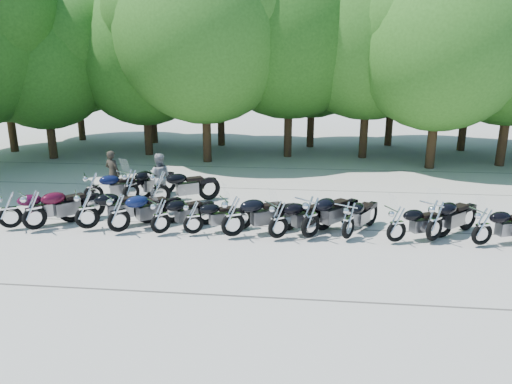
# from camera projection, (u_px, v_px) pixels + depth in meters

# --- Properties ---
(ground) EXTENTS (90.00, 90.00, 0.00)m
(ground) POSITION_uv_depth(u_px,v_px,m) (250.00, 244.00, 12.70)
(ground) COLOR #A6A095
(ground) RESTS_ON ground
(tree_0) EXTENTS (7.50, 7.50, 9.21)m
(tree_0) POSITION_uv_depth(u_px,v_px,m) (1.00, 54.00, 25.26)
(tree_0) COLOR #3A2614
(tree_0) RESTS_ON ground
(tree_1) EXTENTS (6.97, 6.97, 8.55)m
(tree_1) POSITION_uv_depth(u_px,v_px,m) (42.00, 61.00, 23.35)
(tree_1) COLOR #3A2614
(tree_1) RESTS_ON ground
(tree_2) EXTENTS (7.31, 7.31, 8.97)m
(tree_2) POSITION_uv_depth(u_px,v_px,m) (143.00, 57.00, 24.34)
(tree_2) COLOR #3A2614
(tree_2) RESTS_ON ground
(tree_3) EXTENTS (8.70, 8.70, 10.67)m
(tree_3) POSITION_uv_depth(u_px,v_px,m) (204.00, 34.00, 22.17)
(tree_3) COLOR #3A2614
(tree_3) RESTS_ON ground
(tree_4) EXTENTS (9.13, 9.13, 11.20)m
(tree_4) POSITION_uv_depth(u_px,v_px,m) (290.00, 30.00, 23.45)
(tree_4) COLOR #3A2614
(tree_4) RESTS_ON ground
(tree_5) EXTENTS (9.04, 9.04, 11.10)m
(tree_5) POSITION_uv_depth(u_px,v_px,m) (370.00, 30.00, 23.16)
(tree_5) COLOR #3A2614
(tree_5) RESTS_ON ground
(tree_6) EXTENTS (8.00, 8.00, 9.82)m
(tree_6) POSITION_uv_depth(u_px,v_px,m) (442.00, 43.00, 20.78)
(tree_6) COLOR #3A2614
(tree_6) RESTS_ON ground
(tree_9) EXTENTS (7.59, 7.59, 9.32)m
(tree_9) POSITION_uv_depth(u_px,v_px,m) (74.00, 55.00, 29.48)
(tree_9) COLOR #3A2614
(tree_9) RESTS_ON ground
(tree_10) EXTENTS (7.78, 7.78, 9.55)m
(tree_10) POSITION_uv_depth(u_px,v_px,m) (149.00, 52.00, 28.32)
(tree_10) COLOR #3A2614
(tree_10) RESTS_ON ground
(tree_11) EXTENTS (7.56, 7.56, 9.28)m
(tree_11) POSITION_uv_depth(u_px,v_px,m) (220.00, 55.00, 27.38)
(tree_11) COLOR #3A2614
(tree_11) RESTS_ON ground
(tree_12) EXTENTS (7.88, 7.88, 9.67)m
(tree_12) POSITION_uv_depth(u_px,v_px,m) (313.00, 50.00, 26.80)
(tree_12) COLOR #3A2614
(tree_12) RESTS_ON ground
(tree_13) EXTENTS (8.31, 8.31, 10.20)m
(tree_13) POSITION_uv_depth(u_px,v_px,m) (395.00, 45.00, 27.19)
(tree_13) COLOR #3A2614
(tree_13) RESTS_ON ground
(tree_14) EXTENTS (8.02, 8.02, 9.84)m
(tree_14) POSITION_uv_depth(u_px,v_px,m) (473.00, 48.00, 25.52)
(tree_14) COLOR #3A2614
(tree_14) RESTS_ON ground
(motorcycle_0) EXTENTS (2.39, 1.84, 1.34)m
(motorcycle_0) POSITION_uv_depth(u_px,v_px,m) (9.00, 209.00, 13.63)
(motorcycle_0) COLOR #380720
(motorcycle_0) RESTS_ON ground
(motorcycle_1) EXTENTS (2.22, 2.38, 1.41)m
(motorcycle_1) POSITION_uv_depth(u_px,v_px,m) (33.00, 209.00, 13.50)
(motorcycle_1) COLOR #3C0819
(motorcycle_1) RESTS_ON ground
(motorcycle_2) EXTENTS (2.53, 1.88, 1.40)m
(motorcycle_2) POSITION_uv_depth(u_px,v_px,m) (87.00, 209.00, 13.55)
(motorcycle_2) COLOR black
(motorcycle_2) RESTS_ON ground
(motorcycle_3) EXTENTS (2.29, 2.19, 1.38)m
(motorcycle_3) POSITION_uv_depth(u_px,v_px,m) (118.00, 212.00, 13.29)
(motorcycle_3) COLOR #0D163D
(motorcycle_3) RESTS_ON ground
(motorcycle_4) EXTENTS (2.04, 2.00, 1.24)m
(motorcycle_4) POSITION_uv_depth(u_px,v_px,m) (160.00, 215.00, 13.21)
(motorcycle_4) COLOR black
(motorcycle_4) RESTS_ON ground
(motorcycle_5) EXTENTS (2.15, 1.50, 1.18)m
(motorcycle_5) POSITION_uv_depth(u_px,v_px,m) (193.00, 217.00, 13.18)
(motorcycle_5) COLOR black
(motorcycle_5) RESTS_ON ground
(motorcycle_6) EXTENTS (2.54, 1.89, 1.41)m
(motorcycle_6) POSITION_uv_depth(u_px,v_px,m) (233.00, 215.00, 12.93)
(motorcycle_6) COLOR black
(motorcycle_6) RESTS_ON ground
(motorcycle_7) EXTENTS (2.25, 1.93, 1.29)m
(motorcycle_7) POSITION_uv_depth(u_px,v_px,m) (278.00, 219.00, 12.82)
(motorcycle_7) COLOR black
(motorcycle_7) RESTS_ON ground
(motorcycle_8) EXTENTS (2.26, 2.39, 1.43)m
(motorcycle_8) POSITION_uv_depth(u_px,v_px,m) (311.00, 216.00, 12.84)
(motorcycle_8) COLOR black
(motorcycle_8) RESTS_ON ground
(motorcycle_9) EXTENTS (1.73, 2.26, 1.26)m
(motorcycle_9) POSITION_uv_depth(u_px,v_px,m) (349.00, 219.00, 12.81)
(motorcycle_9) COLOR black
(motorcycle_9) RESTS_ON ground
(motorcycle_10) EXTENTS (2.22, 1.49, 1.21)m
(motorcycle_10) POSITION_uv_depth(u_px,v_px,m) (397.00, 223.00, 12.57)
(motorcycle_10) COLOR black
(motorcycle_10) RESTS_ON ground
(motorcycle_11) EXTENTS (2.30, 2.20, 1.38)m
(motorcycle_11) POSITION_uv_depth(u_px,v_px,m) (435.00, 220.00, 12.62)
(motorcycle_11) COLOR black
(motorcycle_11) RESTS_ON ground
(motorcycle_12) EXTENTS (2.30, 1.42, 1.25)m
(motorcycle_12) POSITION_uv_depth(u_px,v_px,m) (483.00, 226.00, 12.33)
(motorcycle_12) COLOR black
(motorcycle_12) RESTS_ON ground
(motorcycle_14) EXTENTS (2.42, 1.80, 1.34)m
(motorcycle_14) POSITION_uv_depth(u_px,v_px,m) (93.00, 187.00, 16.09)
(motorcycle_14) COLOR black
(motorcycle_14) RESTS_ON ground
(motorcycle_15) EXTENTS (1.89, 2.58, 1.43)m
(motorcycle_15) POSITION_uv_depth(u_px,v_px,m) (131.00, 185.00, 16.21)
(motorcycle_15) COLOR black
(motorcycle_15) RESTS_ON ground
(motorcycle_16) EXTENTS (2.56, 1.99, 1.43)m
(motorcycle_16) POSITION_uv_depth(u_px,v_px,m) (160.00, 187.00, 15.99)
(motorcycle_16) COLOR black
(motorcycle_16) RESTS_ON ground
(rider_0) EXTENTS (0.73, 0.60, 1.74)m
(rider_0) POSITION_uv_depth(u_px,v_px,m) (113.00, 173.00, 17.35)
(rider_0) COLOR #2A241C
(rider_0) RESTS_ON ground
(rider_1) EXTENTS (0.96, 0.80, 1.77)m
(rider_1) POSITION_uv_depth(u_px,v_px,m) (159.00, 177.00, 16.62)
(rider_1) COLOR #949597
(rider_1) RESTS_ON ground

